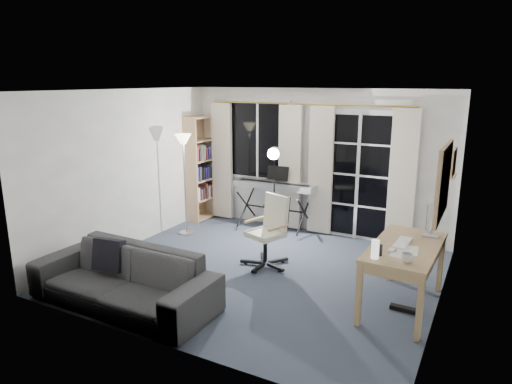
% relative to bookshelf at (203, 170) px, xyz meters
% --- Properties ---
extents(floor, '(4.50, 4.00, 0.02)m').
position_rel_bookshelf_xyz_m(floor, '(2.12, -1.80, -0.91)').
color(floor, '#333E4B').
rests_on(floor, ground).
extents(window, '(1.20, 0.08, 1.40)m').
position_rel_bookshelf_xyz_m(window, '(1.07, 0.17, 0.60)').
color(window, white).
rests_on(window, floor).
extents(french_door, '(1.32, 0.09, 2.11)m').
position_rel_bookshelf_xyz_m(french_door, '(2.87, 0.17, 0.12)').
color(french_door, white).
rests_on(french_door, floor).
extents(curtains, '(3.60, 0.07, 2.13)m').
position_rel_bookshelf_xyz_m(curtains, '(1.99, 0.08, 0.19)').
color(curtains, gold).
rests_on(curtains, floor).
extents(bookshelf, '(0.34, 0.90, 1.90)m').
position_rel_bookshelf_xyz_m(bookshelf, '(0.00, 0.00, 0.00)').
color(bookshelf, tan).
rests_on(bookshelf, floor).
extents(torchiere_lamp, '(0.29, 0.29, 1.68)m').
position_rel_bookshelf_xyz_m(torchiere_lamp, '(0.30, -0.97, 0.45)').
color(torchiere_lamp, '#B2B2B7').
rests_on(torchiere_lamp, floor).
extents(keyboard_piano, '(1.43, 0.70, 1.03)m').
position_rel_bookshelf_xyz_m(keyboard_piano, '(1.53, -0.10, -0.12)').
color(keyboard_piano, black).
rests_on(keyboard_piano, floor).
extents(studio_light, '(0.33, 0.33, 1.53)m').
position_rel_bookshelf_xyz_m(studio_light, '(1.68, -0.45, 0.33)').
color(studio_light, black).
rests_on(studio_light, floor).
extents(office_chair, '(0.69, 0.69, 0.99)m').
position_rel_bookshelf_xyz_m(office_chair, '(2.14, -1.47, -0.32)').
color(office_chair, black).
rests_on(office_chair, floor).
extents(desk, '(0.74, 1.40, 0.74)m').
position_rel_bookshelf_xyz_m(desk, '(4.00, -1.90, -0.26)').
color(desk, '#A28153').
rests_on(desk, floor).
extents(monitor, '(0.18, 0.53, 0.46)m').
position_rel_bookshelf_xyz_m(monitor, '(4.20, -1.45, 0.12)').
color(monitor, silver).
rests_on(monitor, desk).
extents(desk_clutter, '(0.45, 0.84, 0.94)m').
position_rel_bookshelf_xyz_m(desk_clutter, '(3.94, -2.12, -0.32)').
color(desk_clutter, white).
rests_on(desk_clutter, desk).
extents(mug, '(0.12, 0.10, 0.12)m').
position_rel_bookshelf_xyz_m(mug, '(4.10, -2.40, -0.10)').
color(mug, silver).
rests_on(mug, desk).
extents(wall_mirror, '(0.04, 0.94, 0.74)m').
position_rel_bookshelf_xyz_m(wall_mirror, '(4.35, -2.15, 0.65)').
color(wall_mirror, tan).
rests_on(wall_mirror, floor).
extents(framed_print, '(0.03, 0.42, 0.32)m').
position_rel_bookshelf_xyz_m(framed_print, '(4.35, -1.25, 0.70)').
color(framed_print, tan).
rests_on(framed_print, floor).
extents(wall_shelf, '(0.16, 0.30, 0.18)m').
position_rel_bookshelf_xyz_m(wall_shelf, '(4.28, -0.75, 0.50)').
color(wall_shelf, tan).
rests_on(wall_shelf, floor).
extents(sofa, '(2.23, 0.68, 0.87)m').
position_rel_bookshelf_xyz_m(sofa, '(1.17, -3.35, -0.47)').
color(sofa, '#29282B').
rests_on(sofa, floor).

